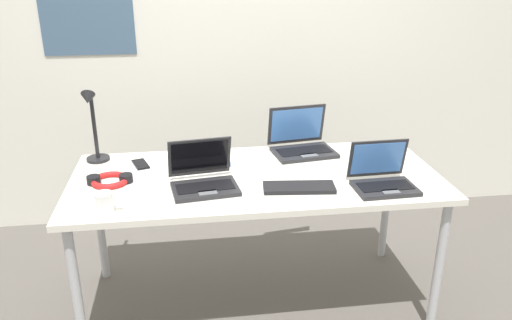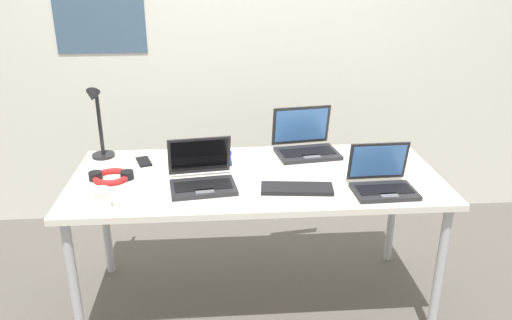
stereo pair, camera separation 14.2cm
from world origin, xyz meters
name	(u,v)px [view 1 (the left image)]	position (x,y,z in m)	size (l,w,h in m)	color
ground_plane	(256,299)	(0.00, 0.00, 0.00)	(12.00, 12.00, 0.00)	#56514C
wall_back	(233,30)	(0.00, 1.10, 1.30)	(6.00, 0.13, 2.60)	silver
desk	(256,186)	(0.00, 0.00, 0.68)	(1.80, 0.80, 0.74)	silver
desk_lamp	(93,127)	(-0.80, 0.28, 0.94)	(0.12, 0.18, 0.40)	black
laptop_mid_desk	(203,179)	(-0.26, -0.11, 0.78)	(0.33, 0.31, 0.22)	#232326
laptop_by_keyboard	(302,144)	(0.29, 0.29, 0.79)	(0.36, 0.31, 0.24)	#232326
laptop_back_right	(383,179)	(0.56, -0.22, 0.78)	(0.29, 0.24, 0.21)	#232326
external_keyboard	(299,187)	(0.17, -0.19, 0.75)	(0.33, 0.12, 0.02)	black
computer_mouse	(385,162)	(0.68, 0.03, 0.76)	(0.06, 0.10, 0.03)	black
cell_phone	(141,164)	(-0.57, 0.21, 0.74)	(0.06, 0.14, 0.01)	black
headphones	(110,180)	(-0.70, 0.00, 0.76)	(0.21, 0.18, 0.04)	red
book_stack	(213,156)	(-0.20, 0.19, 0.78)	(0.18, 0.15, 0.08)	navy
coffee_mug	(105,203)	(-0.68, -0.30, 0.78)	(0.11, 0.08, 0.09)	white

